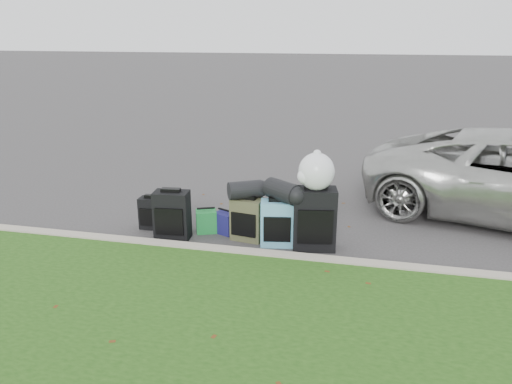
% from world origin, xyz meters
% --- Properties ---
extents(ground, '(120.00, 120.00, 0.00)m').
position_xyz_m(ground, '(0.00, 0.00, 0.00)').
color(ground, '#383535').
rests_on(ground, ground).
extents(curb, '(120.00, 0.18, 0.15)m').
position_xyz_m(curb, '(0.00, -1.00, 0.07)').
color(curb, '#9E937F').
rests_on(curb, ground).
extents(suitcase_small_black, '(0.39, 0.22, 0.48)m').
position_xyz_m(suitcase_small_black, '(-1.59, -0.22, 0.24)').
color(suitcase_small_black, black).
rests_on(suitcase_small_black, ground).
extents(suitcase_large_black_left, '(0.51, 0.34, 0.70)m').
position_xyz_m(suitcase_large_black_left, '(-1.16, -0.52, 0.35)').
color(suitcase_large_black_left, black).
rests_on(suitcase_large_black_left, ground).
extents(suitcase_olive, '(0.48, 0.34, 0.61)m').
position_xyz_m(suitcase_olive, '(-0.11, -0.30, 0.30)').
color(suitcase_olive, '#383923').
rests_on(suitcase_olive, ground).
extents(suitcase_teal, '(0.49, 0.34, 0.64)m').
position_xyz_m(suitcase_teal, '(0.34, -0.41, 0.32)').
color(suitcase_teal, teal).
rests_on(suitcase_teal, ground).
extents(suitcase_large_black_right, '(0.62, 0.43, 0.85)m').
position_xyz_m(suitcase_large_black_right, '(0.85, -0.40, 0.43)').
color(suitcase_large_black_right, black).
rests_on(suitcase_large_black_right, ground).
extents(tote_green, '(0.36, 0.33, 0.33)m').
position_xyz_m(tote_green, '(-0.77, -0.17, 0.17)').
color(tote_green, '#1C8035').
rests_on(tote_green, ground).
extents(tote_navy, '(0.36, 0.33, 0.31)m').
position_xyz_m(tote_navy, '(-0.48, -0.15, 0.16)').
color(tote_navy, navy).
rests_on(tote_navy, ground).
extents(duffel_left, '(0.53, 0.45, 0.25)m').
position_xyz_m(duffel_left, '(-0.14, -0.29, 0.73)').
color(duffel_left, black).
rests_on(duffel_left, suitcase_olive).
extents(duffel_right, '(0.58, 0.53, 0.28)m').
position_xyz_m(duffel_right, '(0.40, -0.39, 0.78)').
color(duffel_right, black).
rests_on(duffel_right, suitcase_teal).
extents(trash_bag, '(0.48, 0.48, 0.48)m').
position_xyz_m(trash_bag, '(0.85, -0.42, 1.09)').
color(trash_bag, white).
rests_on(trash_bag, suitcase_large_black_right).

